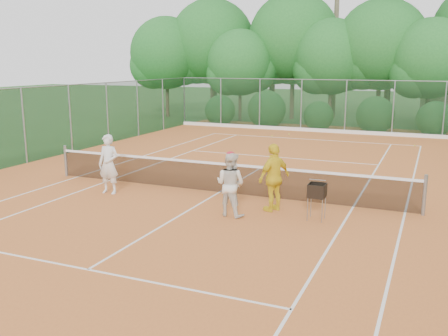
{
  "coord_description": "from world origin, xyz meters",
  "views": [
    {
      "loc": [
        6.04,
        -13.76,
        4.01
      ],
      "look_at": [
        0.69,
        -1.2,
        1.1
      ],
      "focal_mm": 40.0,
      "sensor_mm": 36.0,
      "label": 1
    }
  ],
  "objects_px": {
    "player_white": "(109,164)",
    "player_yellow": "(274,178)",
    "ball_hopper": "(317,191)",
    "player_center_grp": "(230,184)"
  },
  "relations": [
    {
      "from": "player_yellow",
      "to": "player_white",
      "type": "bearing_deg",
      "value": -60.56
    },
    {
      "from": "player_white",
      "to": "ball_hopper",
      "type": "height_order",
      "value": "player_white"
    },
    {
      "from": "player_center_grp",
      "to": "ball_hopper",
      "type": "height_order",
      "value": "player_center_grp"
    },
    {
      "from": "player_yellow",
      "to": "player_center_grp",
      "type": "bearing_deg",
      "value": -19.65
    },
    {
      "from": "player_white",
      "to": "player_yellow",
      "type": "xyz_separation_m",
      "value": [
        5.24,
        0.21,
        0.01
      ]
    },
    {
      "from": "player_white",
      "to": "player_yellow",
      "type": "distance_m",
      "value": 5.24
    },
    {
      "from": "player_white",
      "to": "player_yellow",
      "type": "height_order",
      "value": "player_yellow"
    },
    {
      "from": "player_center_grp",
      "to": "ball_hopper",
      "type": "xyz_separation_m",
      "value": [
        2.18,
        0.51,
        -0.09
      ]
    },
    {
      "from": "ball_hopper",
      "to": "player_center_grp",
      "type": "bearing_deg",
      "value": -150.45
    },
    {
      "from": "player_center_grp",
      "to": "player_white",
      "type": "bearing_deg",
      "value": 171.33
    }
  ]
}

